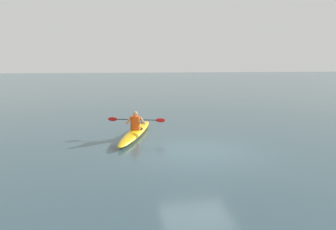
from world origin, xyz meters
The scene contains 3 objects.
ground_plane centered at (0.00, 0.00, 0.00)m, with size 160.00×160.00×0.00m, color #334C56.
kayak centered at (1.96, -2.76, 0.14)m, with size 1.97×4.79×0.27m.
kayaker centered at (1.97, -2.73, 0.59)m, with size 2.37×0.77×0.78m.
Camera 1 is at (2.66, 10.05, 3.06)m, focal length 33.29 mm.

